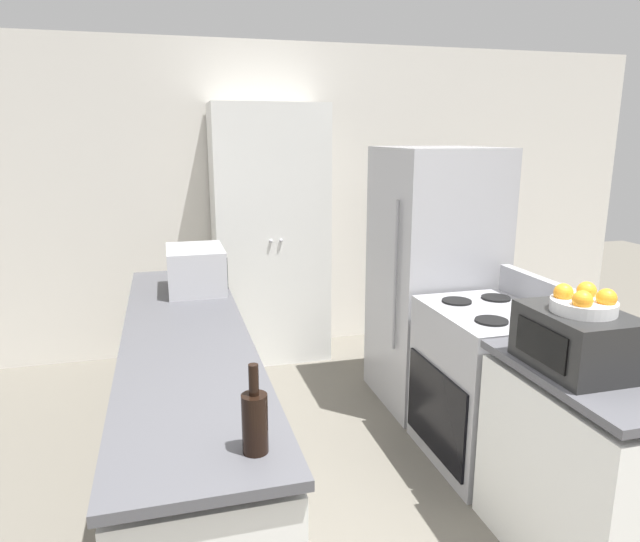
{
  "coord_description": "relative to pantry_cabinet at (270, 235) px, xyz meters",
  "views": [
    {
      "loc": [
        -0.88,
        -1.27,
        1.86
      ],
      "look_at": [
        0.0,
        1.96,
        1.05
      ],
      "focal_mm": 32.0,
      "sensor_mm": 36.0,
      "label": 1
    }
  ],
  "objects": [
    {
      "name": "refrigerator",
      "position": [
        0.94,
        -1.1,
        -0.16
      ],
      "size": [
        0.74,
        0.78,
        1.77
      ],
      "color": "#A3A3A8",
      "rests_on": "ground_plane"
    },
    {
      "name": "toaster_oven",
      "position": [
        0.78,
        -2.71,
        -0.01
      ],
      "size": [
        0.34,
        0.45,
        0.25
      ],
      "color": "black",
      "rests_on": "counter_right"
    },
    {
      "name": "counter_right",
      "position": [
        0.89,
        -2.76,
        -0.61
      ],
      "size": [
        0.6,
        0.88,
        0.91
      ],
      "color": "silver",
      "rests_on": "ground_plane"
    },
    {
      "name": "counter_left",
      "position": [
        -0.76,
        -1.84,
        -0.61
      ],
      "size": [
        0.6,
        2.72,
        0.91
      ],
      "color": "silver",
      "rests_on": "ground_plane"
    },
    {
      "name": "wall_back",
      "position": [
        0.06,
        0.3,
        0.25
      ],
      "size": [
        7.0,
        0.06,
        2.6
      ],
      "color": "silver",
      "rests_on": "ground_plane"
    },
    {
      "name": "pantry_cabinet",
      "position": [
        0.0,
        0.0,
        0.0
      ],
      "size": [
        0.91,
        0.52,
        2.09
      ],
      "color": "silver",
      "rests_on": "ground_plane"
    },
    {
      "name": "wine_bottle",
      "position": [
        -0.6,
        -3.01,
        -0.03
      ],
      "size": [
        0.08,
        0.08,
        0.29
      ],
      "color": "black",
      "rests_on": "counter_left"
    },
    {
      "name": "fruit_bowl",
      "position": [
        0.78,
        -2.73,
        0.15
      ],
      "size": [
        0.26,
        0.26,
        0.11
      ],
      "color": "silver",
      "rests_on": "toaster_oven"
    },
    {
      "name": "stove",
      "position": [
        0.91,
        -1.91,
        -0.58
      ],
      "size": [
        0.66,
        0.77,
        1.07
      ],
      "color": "#9E9EA3",
      "rests_on": "ground_plane"
    },
    {
      "name": "microwave",
      "position": [
        -0.66,
        -1.07,
        -0.0
      ],
      "size": [
        0.35,
        0.45,
        0.27
      ],
      "color": "#B2B2B7",
      "rests_on": "counter_left"
    }
  ]
}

